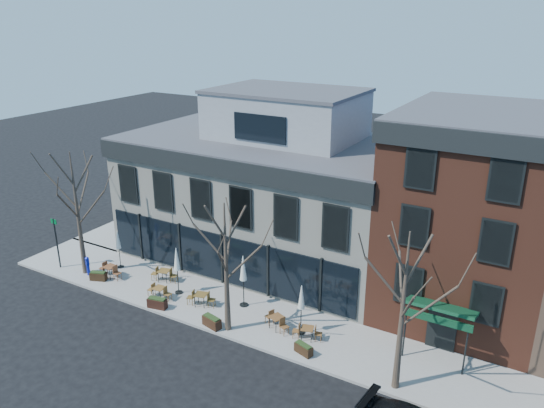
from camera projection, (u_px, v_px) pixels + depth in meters
The scene contains 24 objects.
ground at pixel (224, 286), 32.42m from camera, with size 120.00×120.00×0.00m, color black.
sidewalk_front at pixel (250, 316), 29.12m from camera, with size 33.50×4.70×0.15m, color gray.
sidewalk_side at pixel (152, 219), 42.57m from camera, with size 4.50×12.00×0.15m, color gray.
corner_building at pixel (267, 190), 34.88m from camera, with size 18.39×10.39×11.10m.
red_brick_building at pixel (473, 213), 28.40m from camera, with size 8.20×11.78×11.18m.
tree_corner at pixel (78, 213), 32.36m from camera, with size 3.93×3.98×7.92m.
tree_mid at pixel (226, 267), 26.53m from camera, with size 3.50×3.55×7.04m.
tree_right at pixel (403, 311), 22.21m from camera, with size 3.72×3.77×7.48m.
sign_pole at pixel (56, 240), 33.81m from camera, with size 0.50×0.10×3.40m.
call_box at pixel (88, 265), 33.24m from camera, with size 0.26×0.25×1.28m.
cafe_set_0 at pixel (110, 270), 33.04m from camera, with size 1.75×0.74×0.91m.
cafe_set_1 at pixel (164, 274), 32.55m from camera, with size 1.73×0.87×0.89m.
cafe_set_2 at pixel (159, 291), 30.61m from camera, with size 1.61×0.68×0.84m.
cafe_set_3 at pixel (201, 298), 29.86m from camera, with size 1.72×0.88×0.88m.
cafe_set_4 at pixel (277, 321), 27.66m from camera, with size 1.71×1.01×0.88m.
cafe_set_5 at pixel (307, 332), 26.79m from camera, with size 1.59×0.81×0.81m.
umbrella_0 at pixel (118, 242), 33.87m from camera, with size 0.41×0.41×2.54m.
umbrella_1 at pixel (177, 262), 30.63m from camera, with size 0.46×0.46×2.90m.
umbrella_2 at pixel (243, 271), 29.26m from camera, with size 0.49×0.49×3.09m.
umbrella_4 at pixel (301, 300), 26.80m from camera, with size 0.44×0.44×2.77m.
planter_0 at pixel (98, 276), 32.73m from camera, with size 1.09×0.74×0.57m.
planter_1 at pixel (157, 303), 29.68m from camera, with size 1.16×0.64×0.61m.
planter_2 at pixel (212, 322), 27.89m from camera, with size 1.16×0.67×0.61m.
planter_3 at pixel (304, 349), 25.71m from camera, with size 1.03×0.65×0.54m.
Camera 1 is at (16.96, -23.36, 15.88)m, focal length 35.00 mm.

